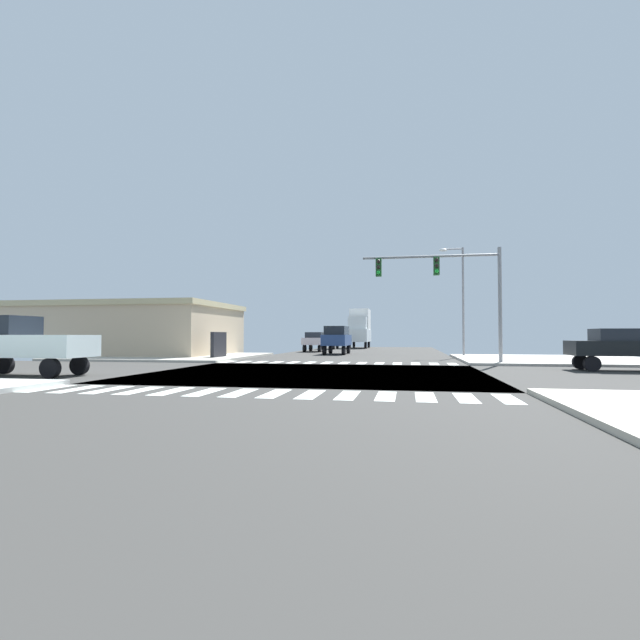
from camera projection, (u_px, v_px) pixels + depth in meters
ground at (316, 373)px, 20.16m from camera, size 90.00×90.00×0.05m
sidewalk_corner_ne at (558, 360)px, 29.63m from camera, size 12.00×12.00×0.14m
sidewalk_corner_nw at (170, 356)px, 34.30m from camera, size 12.00×12.00×0.14m
crosswalk_near at (257, 393)px, 13.03m from camera, size 13.50×2.00×0.01m
crosswalk_far at (336, 363)px, 27.39m from camera, size 13.50×2.00×0.01m
traffic_signal_mast at (444, 278)px, 26.41m from camera, size 7.52×0.55×6.38m
street_lamp at (460, 291)px, 35.29m from camera, size 1.78×0.32×8.09m
bank_building at (128, 330)px, 37.63m from camera, size 17.25×10.53×4.05m
sedan_nearside_1 at (315, 340)px, 46.30m from camera, size 1.80×4.30×1.88m
suv_farside_1 at (337, 338)px, 39.98m from camera, size 1.96×4.60×2.34m
pickup_crossing_1 at (23, 343)px, 18.75m from camera, size 5.10×2.00×2.35m
sedan_leading_3 at (621, 346)px, 21.28m from camera, size 4.30×1.80×1.88m
box_truck_trailing_1 at (360, 327)px, 59.23m from camera, size 2.40×7.20×4.85m
sedan_middle_4 at (329, 339)px, 54.81m from camera, size 1.80×4.30×1.88m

